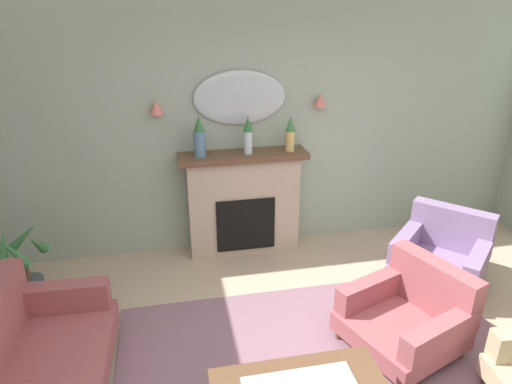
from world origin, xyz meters
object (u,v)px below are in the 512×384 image
(mantel_vase_centre, at_px, (199,138))
(wall_sconce_left, at_px, (156,107))
(wall_sconce_right, at_px, (320,100))
(wall_mirror, at_px, (240,98))
(mantel_vase_right, at_px, (290,133))
(potted_plant_small_fern, at_px, (26,269))
(armchair_near_fireplace, at_px, (410,313))
(mantel_vase_left, at_px, (248,134))
(armchair_in_corner, at_px, (442,253))
(fireplace, at_px, (244,204))
(floral_couch, at_px, (21,378))

(mantel_vase_centre, relative_size, wall_sconce_left, 3.06)
(wall_sconce_right, bearing_deg, wall_mirror, 176.63)
(mantel_vase_right, xyz_separation_m, wall_mirror, (-0.50, 0.17, 0.36))
(mantel_vase_centre, bearing_deg, potted_plant_small_fern, -163.48)
(mantel_vase_centre, distance_m, armchair_near_fireplace, 2.55)
(mantel_vase_left, height_order, mantel_vase_right, mantel_vase_left)
(potted_plant_small_fern, bearing_deg, armchair_in_corner, -6.36)
(mantel_vase_centre, height_order, mantel_vase_right, mantel_vase_centre)
(fireplace, distance_m, floral_couch, 2.68)
(armchair_near_fireplace, bearing_deg, mantel_vase_centre, 130.32)
(floral_couch, distance_m, armchair_in_corner, 3.82)
(mantel_vase_left, bearing_deg, mantel_vase_centre, -180.00)
(mantel_vase_centre, distance_m, mantel_vase_right, 0.95)
(mantel_vase_centre, height_order, floral_couch, mantel_vase_centre)
(mantel_vase_left, height_order, armchair_in_corner, mantel_vase_left)
(wall_sconce_left, bearing_deg, wall_mirror, 3.37)
(mantel_vase_left, relative_size, wall_mirror, 0.42)
(wall_sconce_right, xyz_separation_m, floral_couch, (-2.71, -2.01, -1.34))
(mantel_vase_left, relative_size, potted_plant_small_fern, 0.52)
(mantel_vase_centre, xyz_separation_m, armchair_in_corner, (2.30, -0.95, -1.05))
(wall_sconce_right, distance_m, floral_couch, 3.63)
(mantel_vase_left, bearing_deg, armchair_near_fireplace, -60.49)
(wall_sconce_left, relative_size, floral_couch, 0.08)
(mantel_vase_right, height_order, armchair_in_corner, mantel_vase_right)
(mantel_vase_left, relative_size, wall_sconce_left, 2.85)
(floral_couch, relative_size, potted_plant_small_fern, 2.27)
(wall_sconce_right, xyz_separation_m, armchair_in_corner, (1.00, -1.07, -1.35))
(wall_sconce_left, distance_m, floral_couch, 2.62)
(armchair_near_fireplace, height_order, armchair_in_corner, same)
(mantel_vase_right, bearing_deg, mantel_vase_left, 180.00)
(mantel_vase_left, relative_size, armchair_near_fireplace, 0.38)
(wall_mirror, relative_size, armchair_in_corner, 0.84)
(wall_sconce_left, relative_size, armchair_in_corner, 0.12)
(mantel_vase_left, distance_m, wall_sconce_left, 0.95)
(fireplace, distance_m, wall_sconce_right, 1.38)
(mantel_vase_right, xyz_separation_m, wall_sconce_left, (-1.35, 0.12, 0.31))
(mantel_vase_right, height_order, wall_sconce_right, wall_sconce_right)
(fireplace, xyz_separation_m, mantel_vase_right, (0.50, -0.03, 0.78))
(fireplace, distance_m, wall_mirror, 1.15)
(armchair_in_corner, distance_m, potted_plant_small_fern, 4.03)
(mantel_vase_right, relative_size, armchair_near_fireplace, 0.36)
(wall_mirror, relative_size, wall_sconce_left, 6.86)
(mantel_vase_centre, relative_size, wall_mirror, 0.45)
(wall_sconce_left, height_order, armchair_in_corner, wall_sconce_left)
(fireplace, distance_m, mantel_vase_centre, 0.91)
(mantel_vase_centre, distance_m, wall_sconce_right, 1.34)
(mantel_vase_right, relative_size, floral_couch, 0.21)
(potted_plant_small_fern, bearing_deg, mantel_vase_centre, 16.52)
(mantel_vase_left, xyz_separation_m, mantel_vase_right, (0.45, -0.00, -0.02))
(wall_mirror, xyz_separation_m, wall_sconce_right, (0.85, -0.05, -0.05))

